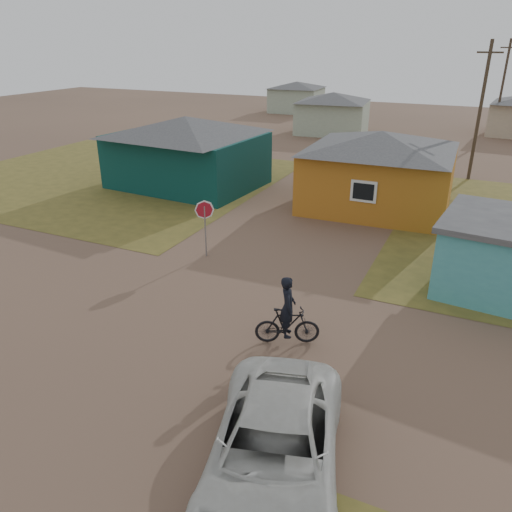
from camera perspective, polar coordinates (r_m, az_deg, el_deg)
The scene contains 11 objects.
ground at distance 15.48m, azimuth -7.49°, elevation -7.97°, with size 120.00×120.00×0.00m, color brown.
grass_nw at distance 33.09m, azimuth -16.34°, elevation 8.66°, with size 20.00×18.00×0.00m, color olive.
house_teal at distance 29.77m, azimuth -7.90°, elevation 11.84°, with size 8.93×7.08×4.00m.
house_yellow at distance 26.16m, azimuth 13.85°, elevation 9.62°, with size 7.72×6.76×3.90m.
house_pale_west at distance 47.33m, azimuth 8.74°, elevation 15.92°, with size 7.04×6.15×3.60m.
house_pale_north at distance 61.17m, azimuth 4.65°, elevation 17.73°, with size 6.28×5.81×3.40m.
utility_pole_near at distance 33.23m, azimuth 24.23°, elevation 14.94°, with size 1.40×0.20×8.00m.
utility_pole_far at distance 49.14m, azimuth 26.30°, elevation 16.84°, with size 1.40×0.20×8.00m.
stop_sign at distance 19.56m, azimuth -5.88°, elevation 4.65°, with size 0.76×0.19×2.34m.
cyclist at distance 14.25m, azimuth 3.62°, elevation -7.25°, with size 1.90×1.23×2.09m.
vehicle at distance 10.36m, azimuth 2.09°, elevation -21.31°, with size 2.51×5.45×1.52m, color beige.
Camera 1 is at (7.32, -10.99, 8.09)m, focal length 35.00 mm.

